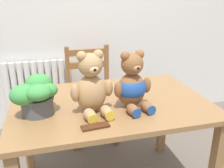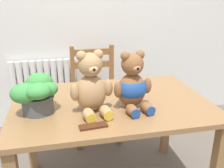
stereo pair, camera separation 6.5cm
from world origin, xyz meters
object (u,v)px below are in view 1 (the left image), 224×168
Objects in this scene: wooden_chair_behind at (91,93)px; potted_plant at (36,94)px; teddy_bear_right at (132,85)px; teddy_bear_left at (92,87)px; chocolate_bar at (95,126)px.

potted_plant is at bearing 62.00° from wooden_chair_behind.
wooden_chair_behind is 3.46× the size of potted_plant.
teddy_bear_right is 0.56m from potted_plant.
teddy_bear_left is 0.25m from teddy_bear_right.
teddy_bear_right is at bearing 96.39° from wooden_chair_behind.
teddy_bear_left reaches higher than teddy_bear_right.
wooden_chair_behind is 0.98m from teddy_bear_right.
teddy_bear_left reaches higher than wooden_chair_behind.
teddy_bear_left reaches higher than chocolate_bar.
teddy_bear_right is at bearing 36.27° from chocolate_bar.
chocolate_bar is (-0.02, -0.19, -0.15)m from teddy_bear_left.
teddy_bear_left reaches higher than potted_plant.
teddy_bear_left is 2.45× the size of chocolate_bar.
chocolate_bar is (-0.16, -1.09, 0.26)m from wooden_chair_behind.
wooden_chair_behind is at bearing 81.43° from chocolate_bar.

